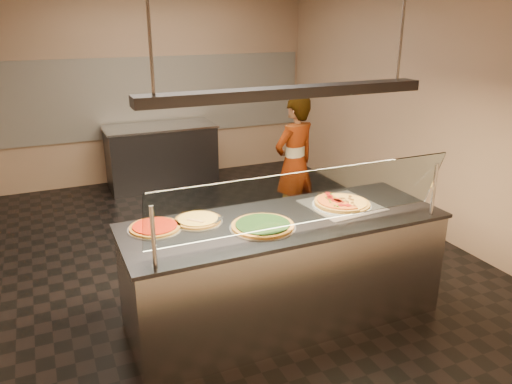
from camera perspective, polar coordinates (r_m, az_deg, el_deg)
name	(u,v)px	position (r m, az deg, el deg)	size (l,w,h in m)	color
ground	(222,252)	(5.62, -3.93, -6.90)	(5.00, 6.00, 0.02)	black
wall_back	(152,83)	(7.99, -11.76, 12.08)	(5.00, 0.02, 3.00)	tan
wall_front	(423,228)	(2.60, 18.59, -3.92)	(5.00, 0.02, 3.00)	tan
wall_right	(415,102)	(6.40, 17.68, 9.78)	(0.02, 6.00, 3.00)	tan
tile_band	(154,97)	(7.99, -11.61, 10.64)	(4.90, 0.02, 1.20)	silver
serving_counter	(284,270)	(4.26, 3.23, -8.89)	(2.64, 0.94, 0.93)	#B7B7BC
sneeze_guard	(307,198)	(3.67, 5.87, -0.73)	(2.40, 0.18, 0.54)	#B7B7BC
perforated_tray	(341,205)	(4.40, 9.74, -1.43)	(0.62, 0.62, 0.01)	silver
half_pizza_pepperoni	(330,203)	(4.33, 8.50, -1.30)	(0.28, 0.49, 0.05)	brown
half_pizza_sausage	(353,201)	(4.45, 10.98, -0.97)	(0.28, 0.49, 0.04)	brown
pizza_spinach	(263,225)	(3.89, 0.76, -3.84)	(0.52, 0.52, 0.03)	silver
pizza_cheese	(198,220)	(4.03, -6.69, -3.16)	(0.40, 0.40, 0.03)	silver
pizza_tomato	(155,227)	(3.94, -11.49, -3.94)	(0.42, 0.42, 0.03)	silver
pizza_spatula	(203,220)	(3.98, -6.09, -3.21)	(0.28, 0.17, 0.02)	#B7B7BC
prep_table	(162,156)	(7.75, -10.74, 4.10)	(1.63, 0.74, 0.93)	#2F2F34
worker	(294,163)	(5.99, 4.42, 3.28)	(0.59, 0.39, 1.63)	#45434B
heat_lamp_housing	(288,92)	(3.78, 3.66, 11.30)	(2.30, 0.18, 0.08)	#2F2F34
lamp_rod_left	(148,14)	(3.40, -12.21, 19.22)	(0.02, 0.02, 1.01)	#B7B7BC
lamp_rod_right	(403,14)	(4.29, 16.48, 18.88)	(0.02, 0.02, 1.01)	#B7B7BC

